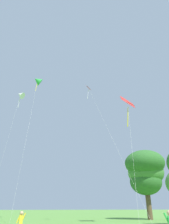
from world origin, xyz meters
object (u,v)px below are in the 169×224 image
object	(u,v)px
kite_white_distant	(20,95)
kite_pink_low	(91,95)
kite_red_high	(128,107)
person_in_red_shirt	(21,223)
kite_green_small	(37,81)
tree_left_oak	(145,171)

from	to	relation	value
kite_white_distant	kite_pink_low	bearing A→B (deg)	-45.43
kite_red_high	person_in_red_shirt	distance (m)	19.69
kite_green_small	person_in_red_shirt	xyz separation A→B (m)	(0.24, -20.98, -22.56)
kite_white_distant	tree_left_oak	bearing A→B (deg)	-10.99
tree_left_oak	person_in_red_shirt	bearing A→B (deg)	-134.79
kite_green_small	kite_pink_low	distance (m)	13.57
kite_white_distant	kite_red_high	bearing A→B (deg)	-43.67
tree_left_oak	kite_white_distant	bearing A→B (deg)	169.01
kite_white_distant	kite_green_small	bearing A→B (deg)	-40.01
kite_white_distant	kite_pink_low	size ratio (longest dim) A/B	1.18
person_in_red_shirt	kite_white_distant	bearing A→B (deg)	97.67
kite_green_small	tree_left_oak	size ratio (longest dim) A/B	2.28
kite_pink_low	person_in_red_shirt	bearing A→B (deg)	-122.17
kite_green_small	kite_white_distant	world-z (taller)	kite_green_small
tree_left_oak	kite_pink_low	bearing A→B (deg)	-148.84
kite_red_high	kite_pink_low	size ratio (longest dim) A/B	0.83
kite_white_distant	person_in_red_shirt	size ratio (longest dim) A/B	14.37
kite_green_small	person_in_red_shirt	bearing A→B (deg)	-89.33
kite_green_small	tree_left_oak	bearing A→B (deg)	-5.51
kite_white_distant	tree_left_oak	xyz separation A→B (m)	(22.14, -4.30, -14.06)
kite_red_high	person_in_red_shirt	world-z (taller)	kite_red_high
tree_left_oak	kite_green_small	bearing A→B (deg)	174.49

